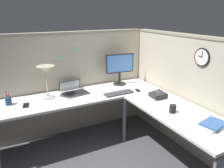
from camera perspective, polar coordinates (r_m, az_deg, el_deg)
ground_plane at (r=3.24m, az=2.03°, el=-16.56°), size 6.80×6.80×0.00m
cubicle_wall_back at (r=3.49m, az=-10.10°, el=0.29°), size 2.57×0.12×1.58m
cubicle_wall_right at (r=3.18m, az=18.44°, el=-2.18°), size 0.12×2.37×1.58m
desk at (r=2.83m, az=0.05°, el=-7.28°), size 2.35×2.15×0.73m
monitor at (r=3.49m, az=2.02°, el=4.48°), size 0.46×0.20×0.50m
laptop at (r=3.28m, az=-10.04°, el=-1.63°), size 0.38×0.42×0.22m
keyboard at (r=3.15m, az=1.78°, el=-2.39°), size 0.43×0.15×0.02m
computer_mouse at (r=3.28m, az=6.69°, el=-1.57°), size 0.06×0.10×0.03m
desk_lamp_dome at (r=3.04m, az=-16.78°, el=3.00°), size 0.24×0.24×0.44m
pen_cup at (r=3.07m, az=-25.27°, el=-3.98°), size 0.08×0.08×0.18m
cell_phone at (r=2.97m, az=-21.41°, el=-5.17°), size 0.10×0.15×0.01m
office_phone at (r=3.07m, az=11.86°, el=-2.86°), size 0.21×0.22×0.11m
book_stack at (r=2.51m, az=24.54°, el=-9.54°), size 0.31×0.25×0.04m
coffee_mug at (r=2.66m, az=15.48°, el=-6.20°), size 0.08×0.08×0.10m
wall_clock at (r=2.84m, az=22.37°, el=6.43°), size 0.04×0.22×0.22m
pinned_note_leftmost at (r=3.29m, az=-13.30°, el=6.58°), size 0.07×0.00×0.07m
pinned_note_middle at (r=3.34m, az=-9.54°, el=8.59°), size 0.07×0.00×0.09m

